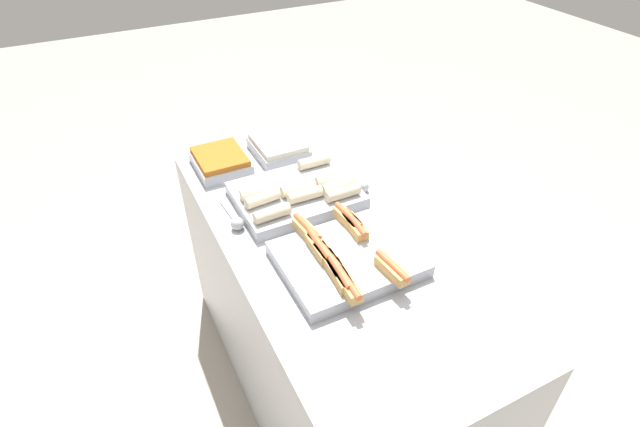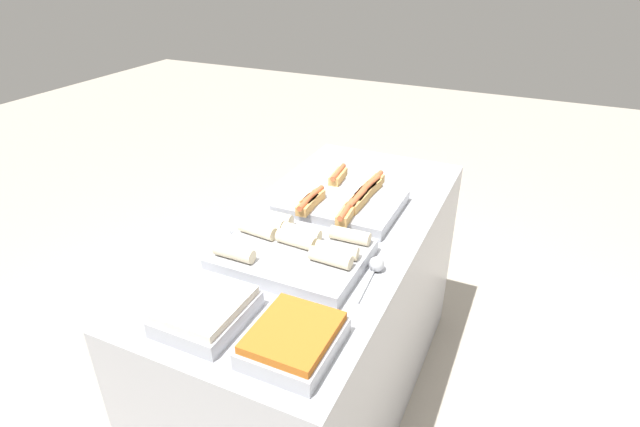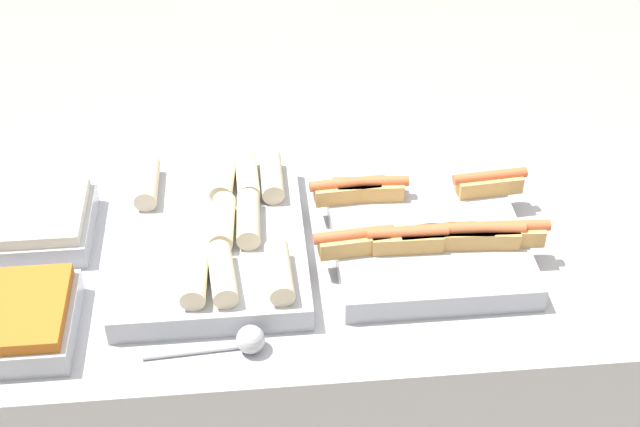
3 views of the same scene
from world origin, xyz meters
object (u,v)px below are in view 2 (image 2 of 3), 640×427
Objects in this scene: tray_side_front at (294,340)px; serving_spoon_far at (234,231)px; tray_hotdogs at (343,201)px; tray_wraps at (293,251)px; tray_side_back at (207,311)px; serving_spoon_near at (376,267)px.

tray_side_front reaches higher than serving_spoon_far.
tray_hotdogs is 0.96× the size of tray_wraps.
tray_hotdogs reaches higher than tray_side_back.
tray_side_front is at bearing -166.53° from tray_hotdogs.
tray_side_front is 0.44m from serving_spoon_near.
serving_spoon_far is at bearing 142.76° from tray_hotdogs.
serving_spoon_near is at bearing -10.14° from tray_side_front.
tray_wraps is at bearing -100.30° from serving_spoon_far.
tray_hotdogs is at bearing -1.39° from tray_wraps.
serving_spoon_near is (0.43, -0.35, -0.01)m from tray_side_back.
tray_side_back is at bearing 140.40° from serving_spoon_near.
tray_side_front is at bearing -132.27° from serving_spoon_far.
tray_wraps is 1.85× the size of tray_side_front.
tray_side_back is (-0.38, 0.08, -0.00)m from tray_wraps.
tray_hotdogs is at bearing -37.24° from serving_spoon_far.
tray_wraps is 0.28m from serving_spoon_near.
tray_side_back is 0.56m from serving_spoon_near.
tray_hotdogs reaches higher than serving_spoon_far.
serving_spoon_near is 1.00× the size of serving_spoon_far.
tray_wraps is at bearing 178.61° from tray_hotdogs.
tray_hotdogs is at bearing -6.21° from tray_side_back.
tray_side_front is 1.21× the size of serving_spoon_near.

